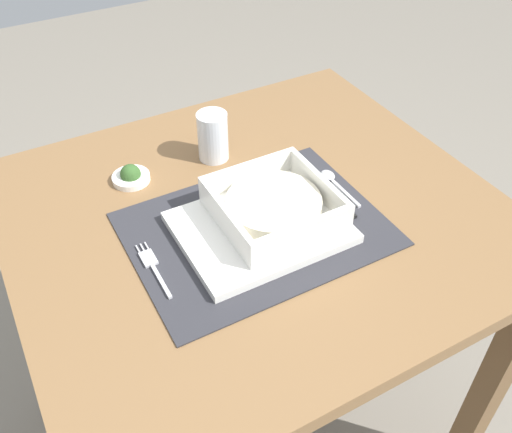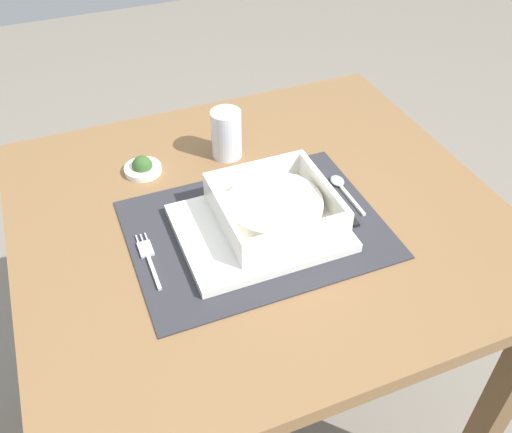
{
  "view_description": "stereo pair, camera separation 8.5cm",
  "coord_description": "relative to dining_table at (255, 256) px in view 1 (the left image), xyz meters",
  "views": [
    {
      "loc": [
        -0.36,
        -0.66,
        1.41
      ],
      "look_at": [
        -0.02,
        -0.05,
        0.79
      ],
      "focal_mm": 39.34,
      "sensor_mm": 36.0,
      "label": 1
    },
    {
      "loc": [
        -0.29,
        -0.7,
        1.41
      ],
      "look_at": [
        -0.02,
        -0.05,
        0.79
      ],
      "focal_mm": 39.34,
      "sensor_mm": 36.0,
      "label": 2
    }
  ],
  "objects": [
    {
      "name": "porridge_bowl",
      "position": [
        0.01,
        -0.05,
        0.16
      ],
      "size": [
        0.19,
        0.19,
        0.05
      ],
      "color": "white",
      "rests_on": "serving_plate"
    },
    {
      "name": "placemat",
      "position": [
        -0.02,
        -0.05,
        0.12
      ],
      "size": [
        0.43,
        0.32,
        0.0
      ],
      "primitive_type": "cube",
      "color": "#2D2D33",
      "rests_on": "dining_table"
    },
    {
      "name": "dining_table",
      "position": [
        0.0,
        0.0,
        0.0
      ],
      "size": [
        0.85,
        0.77,
        0.76
      ],
      "color": "brown",
      "rests_on": "ground"
    },
    {
      "name": "drinking_glass",
      "position": [
        0.01,
        0.18,
        0.16
      ],
      "size": [
        0.06,
        0.06,
        0.1
      ],
      "color": "white",
      "rests_on": "dining_table"
    },
    {
      "name": "spoon",
      "position": [
        0.16,
        0.0,
        0.12
      ],
      "size": [
        0.02,
        0.12,
        0.01
      ],
      "rotation": [
        0.0,
        0.0,
        0.06
      ],
      "color": "silver",
      "rests_on": "placemat"
    },
    {
      "name": "butter_knife",
      "position": [
        0.14,
        -0.05,
        0.12
      ],
      "size": [
        0.01,
        0.14,
        0.01
      ],
      "rotation": [
        0.0,
        0.0,
        0.06
      ],
      "color": "black",
      "rests_on": "placemat"
    },
    {
      "name": "serving_plate",
      "position": [
        -0.02,
        -0.05,
        0.13
      ],
      "size": [
        0.27,
        0.22,
        0.02
      ],
      "primitive_type": "cube",
      "color": "white",
      "rests_on": "placemat"
    },
    {
      "name": "ground_plane",
      "position": [
        0.0,
        0.0,
        -0.64
      ],
      "size": [
        6.0,
        6.0,
        0.0
      ],
      "primitive_type": "plane",
      "color": "gray"
    },
    {
      "name": "condiment_saucer",
      "position": [
        -0.17,
        0.19,
        0.13
      ],
      "size": [
        0.07,
        0.07,
        0.04
      ],
      "color": "white",
      "rests_on": "dining_table"
    },
    {
      "name": "fork",
      "position": [
        -0.21,
        -0.04,
        0.12
      ],
      "size": [
        0.02,
        0.13,
        0.0
      ],
      "rotation": [
        0.0,
        0.0,
        -0.02
      ],
      "color": "silver",
      "rests_on": "placemat"
    }
  ]
}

